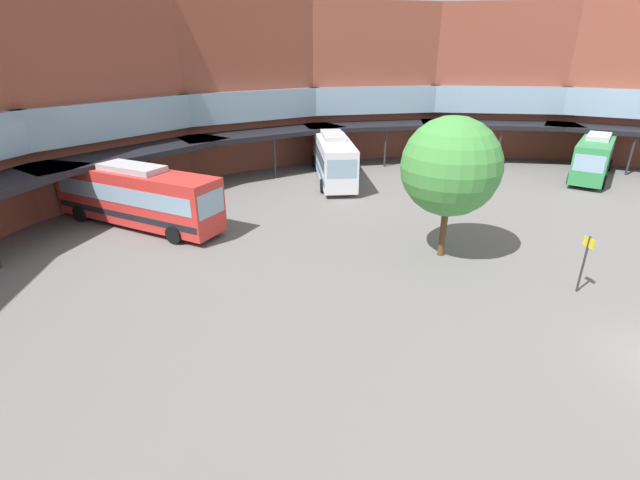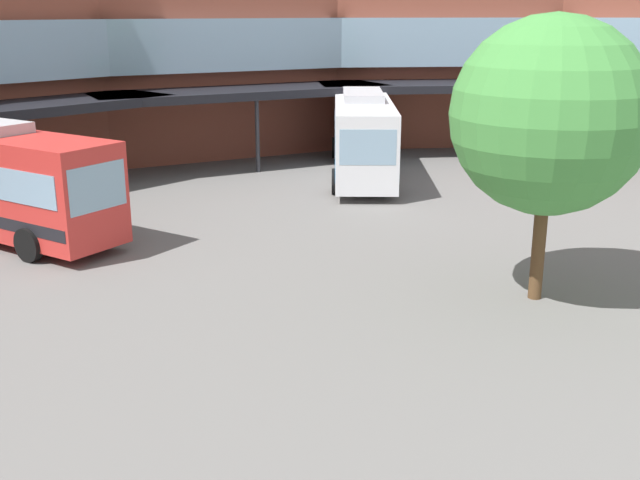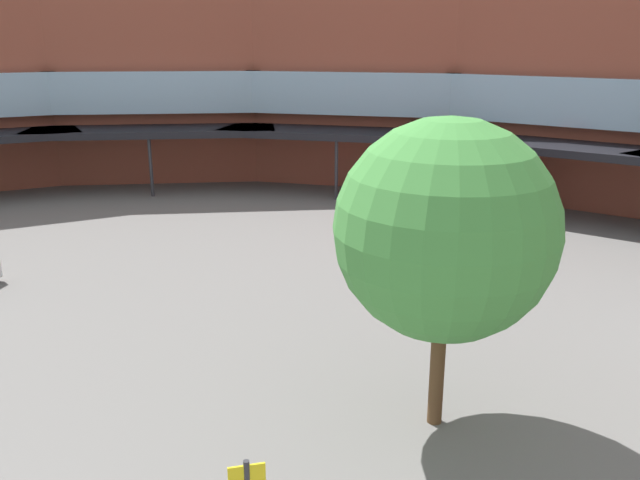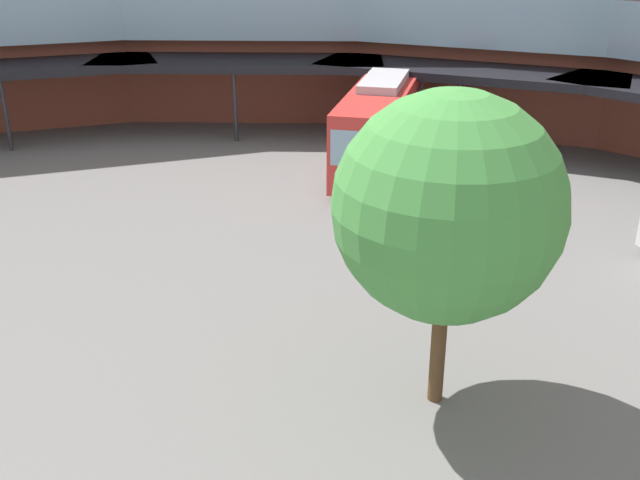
# 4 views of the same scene
# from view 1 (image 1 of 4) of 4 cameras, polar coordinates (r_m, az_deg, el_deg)

# --- Properties ---
(station_building) EXTENTS (82.05, 44.07, 14.73)m
(station_building) POSITION_cam_1_polar(r_m,az_deg,el_deg) (27.25, -12.41, 15.32)
(station_building) COLOR brown
(station_building) RESTS_ON ground
(bus_0) EXTENTS (10.46, 3.03, 3.80)m
(bus_0) POSITION_cam_1_polar(r_m,az_deg,el_deg) (46.66, 31.50, 9.09)
(bus_0) COLOR #338C4C
(bus_0) RESTS_ON ground
(bus_2) EXTENTS (11.00, 10.07, 3.95)m
(bus_2) POSITION_cam_1_polar(r_m,az_deg,el_deg) (39.68, 1.62, 10.65)
(bus_2) COLOR white
(bus_2) RESTS_ON ground
(bus_3) EXTENTS (4.41, 12.34, 3.99)m
(bus_3) POSITION_cam_1_polar(r_m,az_deg,el_deg) (30.78, -22.29, 5.26)
(bus_3) COLOR red
(bus_3) RESTS_ON ground
(plaza_tree) EXTENTS (5.15, 5.15, 7.57)m
(plaza_tree) POSITION_cam_1_polar(r_m,az_deg,el_deg) (24.27, 16.27, 8.91)
(plaza_tree) COLOR brown
(plaza_tree) RESTS_ON ground
(stop_sign_post) EXTENTS (0.43, 0.48, 2.82)m
(stop_sign_post) POSITION_cam_1_polar(r_m,az_deg,el_deg) (23.89, 30.60, -2.05)
(stop_sign_post) COLOR #2D2D33
(stop_sign_post) RESTS_ON ground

